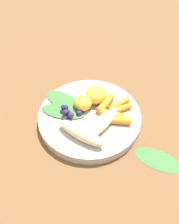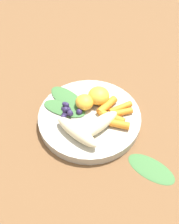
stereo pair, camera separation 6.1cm
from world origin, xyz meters
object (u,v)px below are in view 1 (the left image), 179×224
(banana_peeled_left, at_px, (101,124))
(banana_peeled_right, at_px, (81,133))
(kale_leaf_stray, at_px, (158,160))
(orange_segment_near, at_px, (83,103))
(bowl, at_px, (89,118))

(banana_peeled_left, distance_m, banana_peeled_right, 0.05)
(kale_leaf_stray, bearing_deg, orange_segment_near, 167.83)
(banana_peeled_left, distance_m, orange_segment_near, 0.08)
(banana_peeled_left, relative_size, banana_peeled_right, 1.00)
(banana_peeled_left, distance_m, kale_leaf_stray, 0.15)
(banana_peeled_right, bearing_deg, orange_segment_near, 121.90)
(bowl, bearing_deg, kale_leaf_stray, 32.50)
(bowl, relative_size, banana_peeled_left, 2.14)
(banana_peeled_left, bearing_deg, kale_leaf_stray, -79.09)
(kale_leaf_stray, bearing_deg, bowl, 170.49)
(banana_peeled_right, distance_m, kale_leaf_stray, 0.18)
(banana_peeled_left, bearing_deg, banana_peeled_right, 160.76)
(banana_peeled_right, bearing_deg, kale_leaf_stray, 18.49)
(orange_segment_near, xyz_separation_m, kale_leaf_stray, (0.18, 0.10, -0.04))
(kale_leaf_stray, bearing_deg, banana_peeled_right, -168.05)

